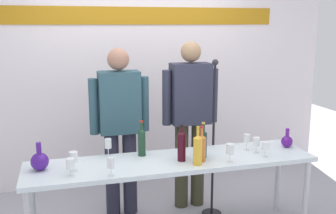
# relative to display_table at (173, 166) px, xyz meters

# --- Properties ---
(back_wall) EXTENTS (4.88, 0.11, 3.00)m
(back_wall) POSITION_rel_display_table_xyz_m (0.00, 1.52, 0.81)
(back_wall) COLOR white
(back_wall) RESTS_ON ground
(display_table) EXTENTS (2.52, 0.59, 0.75)m
(display_table) POSITION_rel_display_table_xyz_m (0.00, 0.00, 0.00)
(display_table) COLOR silver
(display_table) RESTS_ON ground
(decanter_blue_left) EXTENTS (0.15, 0.15, 0.23)m
(decanter_blue_left) POSITION_rel_display_table_xyz_m (-1.11, 0.05, 0.14)
(decanter_blue_left) COLOR #441887
(decanter_blue_left) RESTS_ON display_table
(decanter_blue_right) EXTENTS (0.11, 0.11, 0.18)m
(decanter_blue_right) POSITION_rel_display_table_xyz_m (1.16, 0.05, 0.12)
(decanter_blue_right) COLOR #541784
(decanter_blue_right) RESTS_ON display_table
(presenter_left) EXTENTS (0.59, 0.22, 1.69)m
(presenter_left) POSITION_rel_display_table_xyz_m (-0.36, 0.60, 0.27)
(presenter_left) COLOR #252435
(presenter_left) RESTS_ON ground
(presenter_right) EXTENTS (0.59, 0.22, 1.74)m
(presenter_right) POSITION_rel_display_table_xyz_m (0.36, 0.60, 0.31)
(presenter_right) COLOR #3A3724
(presenter_right) RESTS_ON ground
(wine_bottle_0) EXTENTS (0.08, 0.08, 0.33)m
(wine_bottle_0) POSITION_rel_display_table_xyz_m (0.17, -0.18, 0.20)
(wine_bottle_0) COLOR gold
(wine_bottle_0) RESTS_ON display_table
(wine_bottle_1) EXTENTS (0.07, 0.07, 0.32)m
(wine_bottle_1) POSITION_rel_display_table_xyz_m (-0.24, 0.18, 0.20)
(wine_bottle_1) COLOR #1B3C28
(wine_bottle_1) RESTS_ON display_table
(wine_bottle_2) EXTENTS (0.07, 0.07, 0.32)m
(wine_bottle_2) POSITION_rel_display_table_xyz_m (0.27, -0.01, 0.20)
(wine_bottle_2) COLOR #172F1F
(wine_bottle_2) RESTS_ON display_table
(wine_bottle_3) EXTENTS (0.07, 0.07, 0.32)m
(wine_bottle_3) POSITION_rel_display_table_xyz_m (0.07, -0.05, 0.20)
(wine_bottle_3) COLOR #370814
(wine_bottle_3) RESTS_ON display_table
(wine_bottle_4) EXTENTS (0.07, 0.07, 0.31)m
(wine_bottle_4) POSITION_rel_display_table_xyz_m (0.23, -0.10, 0.19)
(wine_bottle_4) COLOR orange
(wine_bottle_4) RESTS_ON display_table
(wine_glass_left_0) EXTENTS (0.06, 0.06, 0.16)m
(wine_glass_left_0) POSITION_rel_display_table_xyz_m (-0.53, 0.24, 0.18)
(wine_glass_left_0) COLOR white
(wine_glass_left_0) RESTS_ON display_table
(wine_glass_left_1) EXTENTS (0.07, 0.07, 0.14)m
(wine_glass_left_1) POSITION_rel_display_table_xyz_m (-0.87, -0.15, 0.16)
(wine_glass_left_1) COLOR white
(wine_glass_left_1) RESTS_ON display_table
(wine_glass_left_2) EXTENTS (0.07, 0.07, 0.16)m
(wine_glass_left_2) POSITION_rel_display_table_xyz_m (-0.84, -0.04, 0.17)
(wine_glass_left_2) COLOR white
(wine_glass_left_2) RESTS_ON display_table
(wine_glass_left_3) EXTENTS (0.06, 0.06, 0.15)m
(wine_glass_left_3) POSITION_rel_display_table_xyz_m (-0.57, -0.23, 0.17)
(wine_glass_left_3) COLOR white
(wine_glass_left_3) RESTS_ON display_table
(wine_glass_right_0) EXTENTS (0.06, 0.06, 0.15)m
(wine_glass_right_0) POSITION_rel_display_table_xyz_m (0.79, -0.03, 0.17)
(wine_glass_right_0) COLOR white
(wine_glass_right_0) RESTS_ON display_table
(wine_glass_right_1) EXTENTS (0.07, 0.07, 0.14)m
(wine_glass_right_1) POSITION_rel_display_table_xyz_m (0.81, -0.15, 0.16)
(wine_glass_right_1) COLOR white
(wine_glass_right_1) RESTS_ON display_table
(wine_glass_right_2) EXTENTS (0.07, 0.07, 0.16)m
(wine_glass_right_2) POSITION_rel_display_table_xyz_m (0.45, -0.19, 0.18)
(wine_glass_right_2) COLOR white
(wine_glass_right_2) RESTS_ON display_table
(wine_glass_right_3) EXTENTS (0.06, 0.06, 0.15)m
(wine_glass_right_3) POSITION_rel_display_table_xyz_m (0.74, 0.07, 0.17)
(wine_glass_right_3) COLOR white
(wine_glass_right_3) RESTS_ON display_table
(microphone_stand) EXTENTS (0.20, 0.20, 1.59)m
(microphone_stand) POSITION_rel_display_table_xyz_m (0.51, 0.33, -0.16)
(microphone_stand) COLOR black
(microphone_stand) RESTS_ON ground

